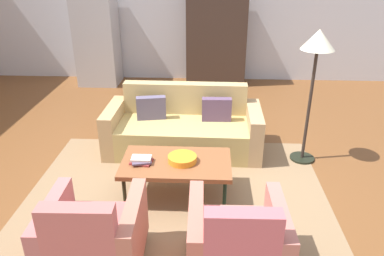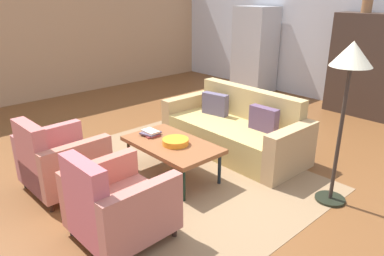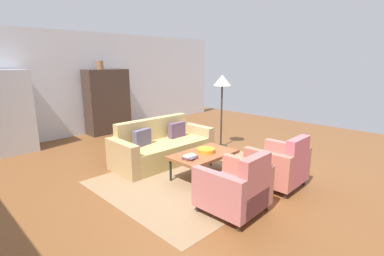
% 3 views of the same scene
% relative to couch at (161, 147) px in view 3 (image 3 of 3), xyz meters
% --- Properties ---
extents(ground_plane, '(11.27, 11.27, 0.00)m').
position_rel_couch_xyz_m(ground_plane, '(0.16, -0.87, -0.29)').
color(ground_plane, brown).
extents(wall_back, '(9.39, 0.12, 2.80)m').
position_rel_couch_xyz_m(wall_back, '(0.16, 3.30, 1.11)').
color(wall_back, silver).
rests_on(wall_back, ground).
extents(area_rug, '(3.40, 2.60, 0.01)m').
position_rel_couch_xyz_m(area_rug, '(-0.00, -1.14, -0.28)').
color(area_rug, '#8C6E4D').
rests_on(area_rug, ground).
extents(couch, '(2.11, 0.93, 0.86)m').
position_rel_couch_xyz_m(couch, '(0.00, 0.00, 0.00)').
color(couch, tan).
rests_on(couch, ground).
extents(coffee_table, '(1.20, 0.70, 0.44)m').
position_rel_couch_xyz_m(coffee_table, '(-0.00, -1.19, 0.12)').
color(coffee_table, black).
rests_on(coffee_table, ground).
extents(armchair_left, '(0.82, 0.82, 0.88)m').
position_rel_couch_xyz_m(armchair_left, '(-0.60, -2.35, 0.06)').
color(armchair_left, '#322C20').
rests_on(armchair_left, ground).
extents(armchair_right, '(0.82, 0.82, 0.88)m').
position_rel_couch_xyz_m(armchair_right, '(0.60, -2.35, 0.06)').
color(armchair_right, '#302B13').
rests_on(armchair_right, ground).
extents(fruit_bowl, '(0.32, 0.32, 0.07)m').
position_rel_couch_xyz_m(fruit_bowl, '(0.07, -1.19, 0.19)').
color(fruit_bowl, orange).
rests_on(fruit_bowl, coffee_table).
extents(book_stack, '(0.25, 0.24, 0.06)m').
position_rel_couch_xyz_m(book_stack, '(-0.38, -1.23, 0.19)').
color(book_stack, maroon).
rests_on(book_stack, coffee_table).
extents(cabinet, '(1.20, 0.51, 1.80)m').
position_rel_couch_xyz_m(cabinet, '(0.46, 2.95, 0.61)').
color(cabinet, '#3D2D24').
rests_on(cabinet, ground).
extents(vase_tall, '(0.18, 0.18, 0.23)m').
position_rel_couch_xyz_m(vase_tall, '(0.31, 2.95, 1.63)').
color(vase_tall, '#90603B').
rests_on(vase_tall, cabinet).
extents(refrigerator, '(0.80, 0.73, 1.85)m').
position_rel_couch_xyz_m(refrigerator, '(-1.96, 2.85, 0.64)').
color(refrigerator, '#B7BABF').
rests_on(refrigerator, ground).
extents(floor_lamp, '(0.40, 0.40, 1.72)m').
position_rel_couch_xyz_m(floor_lamp, '(1.61, -0.28, 1.16)').
color(floor_lamp, black).
rests_on(floor_lamp, ground).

